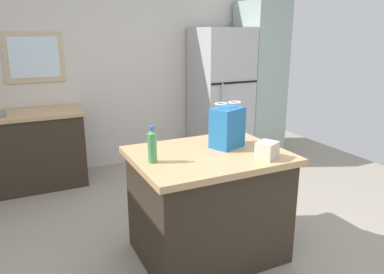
# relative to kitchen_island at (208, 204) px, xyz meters

# --- Properties ---
(ground) EXTENTS (6.44, 6.44, 0.00)m
(ground) POSITION_rel_kitchen_island_xyz_m (-0.01, -0.08, -0.45)
(ground) COLOR #9E9384
(back_wall) EXTENTS (5.36, 0.13, 2.59)m
(back_wall) POSITION_rel_kitchen_island_xyz_m (-0.03, 2.54, 0.85)
(back_wall) COLOR silver
(back_wall) RESTS_ON ground
(kitchen_island) EXTENTS (1.19, 0.93, 0.89)m
(kitchen_island) POSITION_rel_kitchen_island_xyz_m (0.00, 0.00, 0.00)
(kitchen_island) COLOR #33281E
(kitchen_island) RESTS_ON ground
(refrigerator) EXTENTS (0.72, 0.76, 1.86)m
(refrigerator) POSITION_rel_kitchen_island_xyz_m (1.32, 2.10, 0.48)
(refrigerator) COLOR #B7B7BC
(refrigerator) RESTS_ON ground
(tall_cabinet) EXTENTS (0.55, 0.68, 2.21)m
(tall_cabinet) POSITION_rel_kitchen_island_xyz_m (1.98, 2.10, 0.65)
(tall_cabinet) COLOR #9EB2A8
(tall_cabinet) RESTS_ON ground
(sink_counter) EXTENTS (1.57, 0.64, 1.09)m
(sink_counter) POSITION_rel_kitchen_island_xyz_m (-1.40, 2.16, 0.01)
(sink_counter) COLOR #33281E
(sink_counter) RESTS_ON ground
(shopping_bag) EXTENTS (0.30, 0.26, 0.37)m
(shopping_bag) POSITION_rel_kitchen_island_xyz_m (0.21, 0.07, 0.61)
(shopping_bag) COLOR #236BAD
(shopping_bag) RESTS_ON kitchen_island
(small_box) EXTENTS (0.20, 0.19, 0.13)m
(small_box) POSITION_rel_kitchen_island_xyz_m (0.33, -0.31, 0.51)
(small_box) COLOR beige
(small_box) RESTS_ON kitchen_island
(bottle) EXTENTS (0.07, 0.07, 0.27)m
(bottle) POSITION_rel_kitchen_island_xyz_m (-0.47, -0.02, 0.57)
(bottle) COLOR #4C9956
(bottle) RESTS_ON kitchen_island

